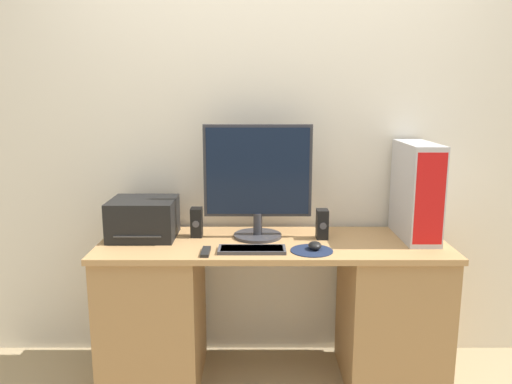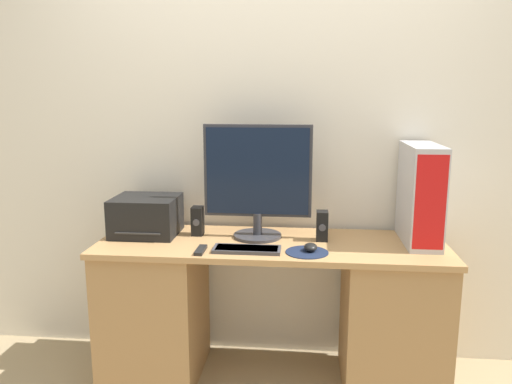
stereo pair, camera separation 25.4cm
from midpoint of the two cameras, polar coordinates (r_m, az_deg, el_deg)
wall_back at (r=2.84m, az=4.88°, el=7.45°), size 6.40×0.05×2.70m
desk at (r=2.74m, az=4.43°, el=-13.29°), size 1.80×0.58×0.78m
monitor at (r=2.61m, az=2.97°, el=1.62°), size 0.57×0.26×0.60m
keyboard at (r=2.45m, az=1.94°, el=-6.59°), size 0.33×0.12×0.02m
mousepad at (r=2.46m, az=8.82°, el=-6.86°), size 0.21×0.21×0.00m
mouse at (r=2.47m, az=9.22°, el=-6.29°), size 0.06×0.08×0.04m
computer_tower at (r=2.71m, az=20.87°, el=-0.25°), size 0.16×0.43×0.51m
printer at (r=2.75m, az=-9.88°, el=-2.73°), size 0.34×0.31×0.21m
speaker_left at (r=2.71m, az=-4.03°, el=-3.34°), size 0.06×0.08×0.16m
speaker_right at (r=2.65m, az=10.31°, el=-3.85°), size 0.06×0.08×0.16m
remote_control at (r=2.44m, az=-3.38°, el=-6.69°), size 0.04×0.14×0.02m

